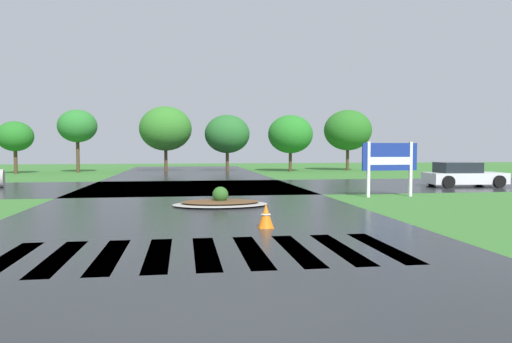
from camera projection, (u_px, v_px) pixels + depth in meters
name	position (u px, v px, depth m)	size (l,w,h in m)	color
asphalt_roadway	(197.00, 214.00, 14.93)	(11.11, 80.00, 0.01)	#232628
asphalt_cross_road	(192.00, 187.00, 25.22)	(90.00, 10.00, 0.01)	#232628
crosswalk_stripes	(206.00, 253.00, 9.35)	(7.65, 3.10, 0.01)	white
estate_billboard	(390.00, 160.00, 20.14)	(2.44, 0.22, 2.30)	white
median_island	(220.00, 202.00, 16.97)	(3.35, 2.10, 0.68)	#9E9B93
car_silver_hatch	(463.00, 175.00, 25.53)	(4.09, 2.27, 1.29)	silver
traffic_cone	(266.00, 216.00, 12.27)	(0.40, 0.40, 0.63)	orange
background_treeline	(226.00, 131.00, 42.14)	(31.67, 5.46, 5.65)	#4C3823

